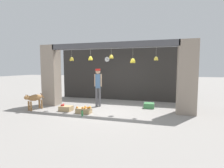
{
  "coord_description": "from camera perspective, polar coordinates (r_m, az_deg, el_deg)",
  "views": [
    {
      "loc": [
        2.12,
        -6.9,
        1.78
      ],
      "look_at": [
        0.0,
        0.37,
        1.08
      ],
      "focal_mm": 28.0,
      "sensor_mm": 36.0,
      "label": 1
    }
  ],
  "objects": [
    {
      "name": "ground_plane",
      "position": [
        7.43,
        -0.81,
        -8.54
      ],
      "size": [
        60.0,
        60.0,
        0.0
      ],
      "primitive_type": "plane",
      "color": "gray"
    },
    {
      "name": "shopkeeper",
      "position": [
        7.98,
        -4.59,
        -0.04
      ],
      "size": [
        0.34,
        0.29,
        1.74
      ],
      "rotation": [
        0.0,
        0.0,
        3.28
      ],
      "color": "#56565B",
      "rests_on": "ground_plane"
    },
    {
      "name": "wall_clock",
      "position": [
        9.83,
        -1.6,
        8.05
      ],
      "size": [
        0.29,
        0.03,
        0.29
      ],
      "color": "black"
    },
    {
      "name": "shop_back_wall",
      "position": [
        9.67,
        3.59,
        3.15
      ],
      "size": [
        7.32,
        0.12,
        2.83
      ],
      "primitive_type": "cube",
      "color": "#2D2B28",
      "rests_on": "ground_plane"
    },
    {
      "name": "storefront_awning",
      "position": [
        7.39,
        -0.55,
        12.21
      ],
      "size": [
        5.42,
        0.27,
        0.88
      ],
      "color": "#4C4C51"
    },
    {
      "name": "produce_box_green",
      "position": [
        7.97,
        12.0,
        -6.88
      ],
      "size": [
        0.44,
        0.42,
        0.22
      ],
      "primitive_type": "cube",
      "color": "#42844C",
      "rests_on": "ground_plane"
    },
    {
      "name": "shop_pillar_right",
      "position": [
        7.26,
        23.28,
        2.0
      ],
      "size": [
        0.7,
        0.6,
        2.83
      ],
      "primitive_type": "cube",
      "color": "gray",
      "rests_on": "ground_plane"
    },
    {
      "name": "water_bottle",
      "position": [
        6.61,
        -9.7,
        -9.4
      ],
      "size": [
        0.07,
        0.07,
        0.23
      ],
      "color": "#38934C",
      "rests_on": "ground_plane"
    },
    {
      "name": "fruit_crate_apples",
      "position": [
        7.56,
        -14.84,
        -7.63
      ],
      "size": [
        0.5,
        0.39,
        0.27
      ],
      "color": "tan",
      "rests_on": "ground_plane"
    },
    {
      "name": "shop_pillar_left",
      "position": [
        8.85,
        -19.21,
        2.66
      ],
      "size": [
        0.7,
        0.6,
        2.83
      ],
      "primitive_type": "cube",
      "color": "gray",
      "rests_on": "ground_plane"
    },
    {
      "name": "dog",
      "position": [
        8.1,
        -24.07,
        -4.34
      ],
      "size": [
        0.43,
        0.94,
        0.71
      ],
      "rotation": [
        0.0,
        0.0,
        -1.84
      ],
      "color": "#9E7042",
      "rests_on": "ground_plane"
    },
    {
      "name": "fruit_crate_oranges",
      "position": [
        7.02,
        -9.15,
        -8.47
      ],
      "size": [
        0.58,
        0.33,
        0.28
      ],
      "color": "tan",
      "rests_on": "ground_plane"
    }
  ]
}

